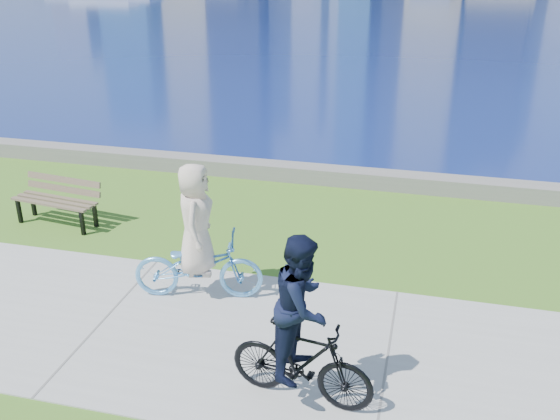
% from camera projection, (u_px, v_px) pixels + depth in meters
% --- Properties ---
extents(ground, '(320.00, 320.00, 0.00)m').
position_uv_depth(ground, '(105.00, 319.00, 8.91)').
color(ground, '#3D6B1C').
rests_on(ground, ground).
extents(concrete_path, '(80.00, 3.50, 0.02)m').
position_uv_depth(concrete_path, '(105.00, 319.00, 8.91)').
color(concrete_path, '#A5A4A0').
rests_on(concrete_path, ground).
extents(seawall, '(90.00, 0.50, 0.35)m').
position_uv_depth(seawall, '(237.00, 167.00, 14.36)').
color(seawall, slate).
rests_on(seawall, ground).
extents(park_bench, '(1.74, 0.80, 0.87)m').
position_uv_depth(park_bench, '(58.00, 197.00, 11.76)').
color(park_bench, black).
rests_on(park_bench, ground).
extents(cyclist_woman, '(1.05, 2.03, 2.11)m').
position_uv_depth(cyclist_woman, '(197.00, 249.00, 9.17)').
color(cyclist_woman, '#61AEED').
rests_on(cyclist_woman, ground).
extents(cyclist_man, '(0.74, 1.77, 2.13)m').
position_uv_depth(cyclist_man, '(302.00, 335.00, 6.99)').
color(cyclist_man, black).
rests_on(cyclist_man, ground).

